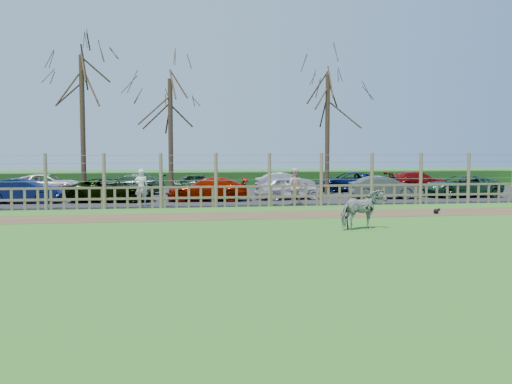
{
  "coord_description": "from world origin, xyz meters",
  "views": [
    {
      "loc": [
        -2.24,
        -18.13,
        2.66
      ],
      "look_at": [
        1.0,
        2.5,
        1.1
      ],
      "focal_mm": 40.0,
      "sensor_mm": 36.0,
      "label": 1
    }
  ],
  "objects": [
    {
      "name": "crow",
      "position": [
        8.77,
        3.86,
        0.12
      ],
      "size": [
        0.29,
        0.22,
        0.24
      ],
      "color": "black",
      "rests_on": "ground"
    },
    {
      "name": "car_10",
      "position": [
        -0.28,
        16.03,
        0.64
      ],
      "size": [
        3.53,
        1.44,
        1.2
      ],
      "primitive_type": "imported",
      "rotation": [
        0.0,
        0.0,
        1.57
      ],
      "color": "#234125",
      "rests_on": "asphalt"
    },
    {
      "name": "tree_left",
      "position": [
        -6.5,
        12.5,
        5.62
      ],
      "size": [
        4.8,
        4.8,
        7.88
      ],
      "color": "#3D2B1E",
      "rests_on": "ground"
    },
    {
      "name": "car_6",
      "position": [
        13.87,
        11.2,
        0.64
      ],
      "size": [
        4.36,
        2.08,
        1.2
      ],
      "primitive_type": "imported",
      "rotation": [
        0.0,
        0.0,
        4.69
      ],
      "color": "#1E452D",
      "rests_on": "asphalt"
    },
    {
      "name": "car_3",
      "position": [
        -0.17,
        10.95,
        0.64
      ],
      "size": [
        4.28,
        2.07,
        1.2
      ],
      "primitive_type": "imported",
      "rotation": [
        0.0,
        0.0,
        4.62
      ],
      "color": "#981400",
      "rests_on": "asphalt"
    },
    {
      "name": "visitor_a",
      "position": [
        -3.41,
        8.67,
        0.9
      ],
      "size": [
        0.68,
        0.49,
        1.72
      ],
      "primitive_type": "imported",
      "rotation": [
        0.0,
        0.0,
        3.01
      ],
      "color": "silver",
      "rests_on": "asphalt"
    },
    {
      "name": "visitor_b",
      "position": [
        3.77,
        8.47,
        0.9
      ],
      "size": [
        0.95,
        0.81,
        1.72
      ],
      "primitive_type": "imported",
      "rotation": [
        0.0,
        0.0,
        2.94
      ],
      "color": "beige",
      "rests_on": "asphalt"
    },
    {
      "name": "dirt_strip",
      "position": [
        0.0,
        4.5,
        0.01
      ],
      "size": [
        34.0,
        2.8,
        0.01
      ],
      "primitive_type": "cube",
      "color": "brown",
      "rests_on": "ground"
    },
    {
      "name": "car_9",
      "position": [
        -4.41,
        16.03,
        0.64
      ],
      "size": [
        4.3,
        2.13,
        1.2
      ],
      "primitive_type": "imported",
      "rotation": [
        0.0,
        0.0,
        4.6
      ],
      "color": "#233F29",
      "rests_on": "asphalt"
    },
    {
      "name": "asphalt",
      "position": [
        0.0,
        14.5,
        0.02
      ],
      "size": [
        44.0,
        13.0,
        0.04
      ],
      "primitive_type": "cube",
      "color": "#232326",
      "rests_on": "ground"
    },
    {
      "name": "car_12",
      "position": [
        9.04,
        16.17,
        0.64
      ],
      "size": [
        4.52,
        2.47,
        1.2
      ],
      "primitive_type": "imported",
      "rotation": [
        0.0,
        0.0,
        4.6
      ],
      "color": "#0A1949",
      "rests_on": "asphalt"
    },
    {
      "name": "car_8",
      "position": [
        -9.1,
        16.31,
        0.64
      ],
      "size": [
        4.45,
        2.29,
        1.2
      ],
      "primitive_type": "imported",
      "rotation": [
        0.0,
        0.0,
        1.5
      ],
      "color": "silver",
      "rests_on": "asphalt"
    },
    {
      "name": "car_5",
      "position": [
        9.26,
        10.88,
        0.64
      ],
      "size": [
        3.76,
        1.66,
        1.2
      ],
      "primitive_type": "imported",
      "rotation": [
        0.0,
        0.0,
        1.46
      ],
      "color": "#535A5C",
      "rests_on": "asphalt"
    },
    {
      "name": "tree_right",
      "position": [
        7.0,
        14.0,
        5.24
      ],
      "size": [
        4.8,
        4.8,
        7.35
      ],
      "color": "#3D2B1E",
      "rests_on": "ground"
    },
    {
      "name": "car_4",
      "position": [
        4.1,
        11.17,
        0.64
      ],
      "size": [
        3.68,
        1.87,
        1.2
      ],
      "primitive_type": "imported",
      "rotation": [
        0.0,
        0.0,
        1.7
      ],
      "color": "silver",
      "rests_on": "asphalt"
    },
    {
      "name": "car_13",
      "position": [
        13.7,
        16.34,
        0.64
      ],
      "size": [
        4.24,
        1.96,
        1.2
      ],
      "primitive_type": "imported",
      "rotation": [
        0.0,
        0.0,
        1.64
      ],
      "color": "maroon",
      "rests_on": "asphalt"
    },
    {
      "name": "fence",
      "position": [
        0.0,
        8.0,
        0.8
      ],
      "size": [
        30.16,
        0.16,
        2.5
      ],
      "color": "brown",
      "rests_on": "ground"
    },
    {
      "name": "car_1",
      "position": [
        -9.19,
        11.09,
        0.64
      ],
      "size": [
        3.71,
        1.49,
        1.2
      ],
      "primitive_type": "imported",
      "rotation": [
        0.0,
        0.0,
        1.51
      ],
      "color": "#0C164A",
      "rests_on": "asphalt"
    },
    {
      "name": "zebra",
      "position": [
        4.2,
        -0.04,
        0.67
      ],
      "size": [
        1.74,
        1.32,
        1.34
      ],
      "primitive_type": "imported",
      "rotation": [
        0.0,
        0.0,
        2.0
      ],
      "color": "gray",
      "rests_on": "ground"
    },
    {
      "name": "ground",
      "position": [
        0.0,
        0.0,
        0.0
      ],
      "size": [
        120.0,
        120.0,
        0.0
      ],
      "primitive_type": "plane",
      "color": "#529929",
      "rests_on": "ground"
    },
    {
      "name": "hedge",
      "position": [
        0.0,
        21.5,
        0.55
      ],
      "size": [
        46.0,
        2.0,
        1.1
      ],
      "primitive_type": "cube",
      "color": "#1E4716",
      "rests_on": "ground"
    },
    {
      "name": "car_11",
      "position": [
        4.97,
        16.22,
        0.64
      ],
      "size": [
        3.7,
        1.44,
        1.2
      ],
      "primitive_type": "imported",
      "rotation": [
        0.0,
        0.0,
        1.52
      ],
      "color": "#C2B2BE",
      "rests_on": "asphalt"
    },
    {
      "name": "car_2",
      "position": [
        -5.0,
        11.23,
        0.64
      ],
      "size": [
        4.52,
        2.48,
        1.2
      ],
      "primitive_type": "imported",
      "rotation": [
        0.0,
        0.0,
        1.45
      ],
      "color": "black",
      "rests_on": "asphalt"
    },
    {
      "name": "tree_mid",
      "position": [
        -2.0,
        13.5,
        4.87
      ],
      "size": [
        4.8,
        4.8,
        6.83
      ],
      "color": "#3D2B1E",
      "rests_on": "ground"
    }
  ]
}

